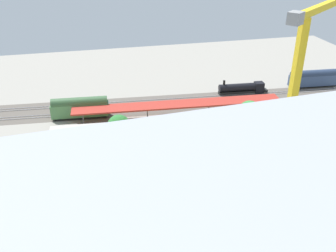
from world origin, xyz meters
TOP-DOWN VIEW (x-y plane):
  - ground_plane at (0.00, 0.00)m, footprint 174.58×174.58m
  - rail_bed at (0.00, -22.44)m, footprint 109.87×22.39m
  - street_asphalt at (0.00, 4.82)m, footprint 109.48×17.38m
  - track_rails at (0.00, -22.44)m, footprint 108.80×15.99m
  - platform_canopy_near at (2.22, -13.56)m, footprint 59.58×10.05m
  - locomotive at (-22.89, -25.45)m, footprint 16.34×3.66m
  - passenger_coach at (-48.39, -25.46)m, footprint 17.53×4.33m
  - freight_coach_far at (29.45, -19.43)m, footprint 16.25×4.27m
  - parked_car_0 at (-12.59, 7.80)m, footprint 4.60×1.93m
  - parked_car_1 at (-5.01, 7.96)m, footprint 4.85×2.34m
  - parked_car_2 at (3.91, 7.97)m, footprint 4.95×2.32m
  - parked_car_3 at (11.74, 8.55)m, footprint 4.94×2.25m
  - parked_car_4 at (18.98, 7.65)m, footprint 4.22×2.01m
  - parked_car_5 at (26.50, 8.72)m, footprint 4.33×2.07m
  - construction_building at (15.57, 28.98)m, footprint 41.02×26.24m
  - construction_roof_slab at (15.57, 28.98)m, footprint 41.67×26.88m
  - tower_crane at (-11.74, 21.78)m, footprint 23.92×18.99m
  - box_truck_0 at (12.73, 12.50)m, footprint 8.94×2.86m
  - street_tree_0 at (1.89, -0.62)m, footprint 4.88×4.88m
  - street_tree_1 at (20.47, -1.11)m, footprint 5.79×5.79m
  - street_tree_2 at (-35.03, -0.84)m, footprint 6.32×6.32m
  - street_tree_3 at (-13.29, -0.47)m, footprint 5.87×5.87m
  - traffic_light at (-9.74, 9.07)m, footprint 0.50×0.36m

SIDE VIEW (x-z plane):
  - ground_plane at x=0.00m, z-range 0.00..0.00m
  - rail_bed at x=0.00m, z-range 0.00..0.01m
  - street_asphalt at x=0.00m, z-range 0.00..0.01m
  - track_rails at x=0.00m, z-range 0.12..0.24m
  - parked_car_3 at x=11.74m, z-range -0.09..1.54m
  - parked_car_1 at x=-5.01m, z-range -0.10..1.62m
  - parked_car_4 at x=18.98m, z-range -0.08..1.61m
  - parked_car_0 at x=-12.59m, z-range -0.10..1.65m
  - parked_car_5 at x=26.50m, z-range -0.11..1.67m
  - parked_car_2 at x=3.91m, z-range -0.10..1.70m
  - box_truck_0 at x=12.73m, z-range -0.06..3.43m
  - locomotive at x=-22.89m, z-range -0.71..4.12m
  - passenger_coach at x=-48.39m, z-range 0.15..6.07m
  - freight_coach_far at x=29.45m, z-range 0.16..6.32m
  - platform_canopy_near at x=2.22m, z-range 1.82..5.95m
  - street_tree_0 at x=1.89m, z-range 0.97..7.83m
  - traffic_light at x=-9.74m, z-range 1.10..8.00m
  - street_tree_1 at x=20.47m, z-range 1.24..9.53m
  - street_tree_2 at x=-35.03m, z-range 1.26..10.10m
  - street_tree_3 at x=-13.29m, z-range 1.48..10.34m
  - construction_building at x=15.57m, z-range 0.00..15.23m
  - construction_roof_slab at x=15.57m, z-range 15.23..15.63m
  - tower_crane at x=-11.74m, z-range 3.72..40.20m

